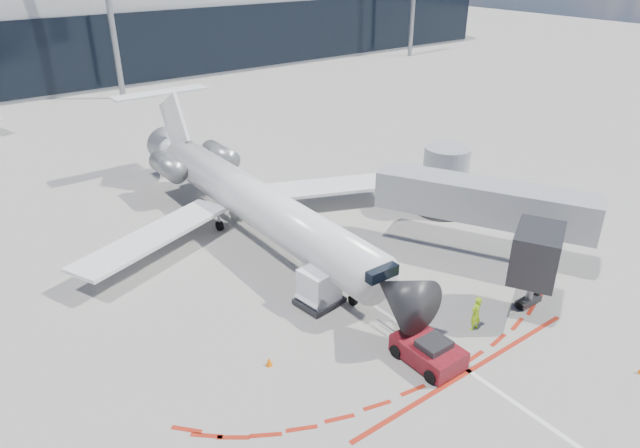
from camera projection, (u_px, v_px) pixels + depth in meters
ground at (319, 268)px, 34.22m from camera, size 260.00×260.00×0.00m
apron_centerline at (300, 254)px, 35.66m from camera, size 0.25×40.00×0.01m
apron_stop_bar at (469, 371)px, 25.95m from camera, size 14.00×0.25×0.01m
terminal_building at (34, 16)px, 77.18m from camera, size 150.00×24.15×24.00m
jet_bridge at (472, 199)px, 35.95m from camera, size 10.03×15.20×4.90m
regional_jet at (248, 198)px, 37.41m from camera, size 24.19×29.83×7.47m
pushback_tug at (428, 351)px, 26.33m from camera, size 2.19×5.09×1.32m
ramp_worker at (476, 313)px, 28.40m from camera, size 0.70×0.47×1.89m
uld_container at (319, 287)px, 30.34m from camera, size 2.50×2.20×2.13m
safety_cone_left at (269, 362)px, 26.22m from camera, size 0.32×0.32×0.44m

